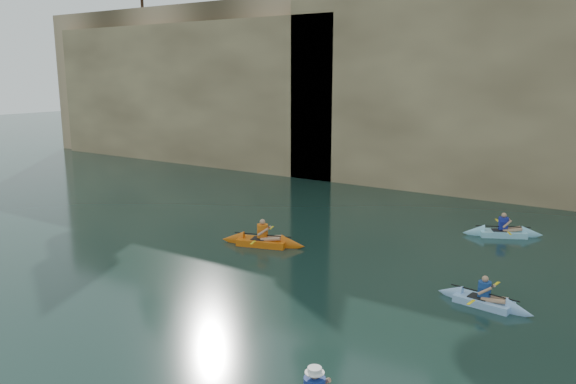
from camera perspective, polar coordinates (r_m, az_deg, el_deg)
The scene contains 9 objects.
ground at distance 14.69m, azimuth -13.84°, elevation -15.35°, with size 160.00×160.00×0.00m, color black.
cliff at distance 39.87m, azimuth 19.77°, elevation 10.37°, with size 70.00×16.00×12.00m, color tan.
cliff_slab_west at distance 43.22m, azimuth -10.12°, elevation 9.99°, with size 26.00×2.40×10.56m, color tan.
cliff_slab_center at distance 32.22m, azimuth 19.92°, elevation 9.59°, with size 24.00×2.40×11.40m, color tan.
sea_cave_west at distance 41.62m, azimuth -8.57°, elevation 5.44°, with size 4.50×1.00×4.00m, color black.
sea_cave_center at distance 33.95m, azimuth 9.29°, elevation 3.27°, with size 3.50×1.00×3.20m, color black.
kayaker_orange at distance 22.20m, azimuth -2.60°, elevation -5.03°, with size 3.54×2.49×1.32m.
kayaker_ltblue_near at distance 17.64m, azimuth 19.24°, elevation -10.40°, with size 2.93×2.24×1.13m.
kayaker_ltblue_mid at distance 25.05m, azimuth 20.96°, elevation -3.87°, with size 3.24×2.21×1.24m.
Camera 1 is at (9.84, -8.63, 6.66)m, focal length 35.00 mm.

